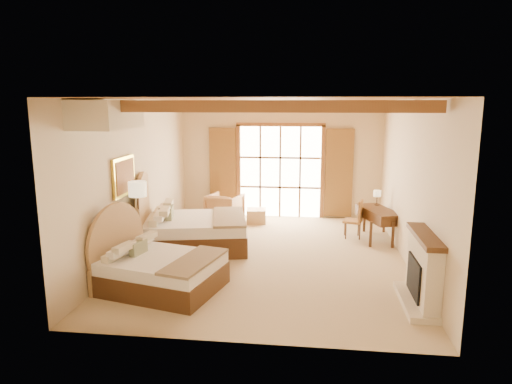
# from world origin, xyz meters

# --- Properties ---
(floor) EXTENTS (7.00, 7.00, 0.00)m
(floor) POSITION_xyz_m (0.00, 0.00, 0.00)
(floor) COLOR tan
(floor) RESTS_ON ground
(wall_back) EXTENTS (5.50, 0.00, 5.50)m
(wall_back) POSITION_xyz_m (0.00, 3.50, 1.60)
(wall_back) COLOR beige
(wall_back) RESTS_ON ground
(wall_left) EXTENTS (0.00, 7.00, 7.00)m
(wall_left) POSITION_xyz_m (-2.75, 0.00, 1.60)
(wall_left) COLOR beige
(wall_left) RESTS_ON ground
(wall_right) EXTENTS (0.00, 7.00, 7.00)m
(wall_right) POSITION_xyz_m (2.75, 0.00, 1.60)
(wall_right) COLOR beige
(wall_right) RESTS_ON ground
(ceiling) EXTENTS (7.00, 7.00, 0.00)m
(ceiling) POSITION_xyz_m (0.00, 0.00, 3.20)
(ceiling) COLOR #A96833
(ceiling) RESTS_ON ground
(ceiling_beams) EXTENTS (5.39, 4.60, 0.18)m
(ceiling_beams) POSITION_xyz_m (0.00, 0.00, 3.08)
(ceiling_beams) COLOR brown
(ceiling_beams) RESTS_ON ceiling
(french_doors) EXTENTS (3.95, 0.08, 2.60)m
(french_doors) POSITION_xyz_m (0.00, 3.44, 1.25)
(french_doors) COLOR white
(french_doors) RESTS_ON ground
(fireplace) EXTENTS (0.46, 1.40, 1.16)m
(fireplace) POSITION_xyz_m (2.60, -2.00, 0.51)
(fireplace) COLOR beige
(fireplace) RESTS_ON ground
(painting) EXTENTS (0.06, 0.95, 0.75)m
(painting) POSITION_xyz_m (-2.70, -0.75, 1.75)
(painting) COLOR yellow
(painting) RESTS_ON wall_left
(canopy_valance) EXTENTS (0.70, 1.40, 0.45)m
(canopy_valance) POSITION_xyz_m (-2.40, -2.00, 2.95)
(canopy_valance) COLOR beige
(canopy_valance) RESTS_ON ceiling
(bed_near) EXTENTS (2.23, 1.86, 1.25)m
(bed_near) POSITION_xyz_m (-1.79, -1.90, 0.38)
(bed_near) COLOR #472612
(bed_near) RESTS_ON floor
(bed_far) EXTENTS (2.56, 2.11, 1.48)m
(bed_far) POSITION_xyz_m (-1.82, 0.37, 0.45)
(bed_far) COLOR #472612
(bed_far) RESTS_ON floor
(nightstand) EXTENTS (0.62, 0.62, 0.62)m
(nightstand) POSITION_xyz_m (-2.50, -0.34, 0.31)
(nightstand) COLOR #472612
(nightstand) RESTS_ON floor
(floor_lamp) EXTENTS (0.35, 0.35, 1.63)m
(floor_lamp) POSITION_xyz_m (-2.50, -0.63, 1.39)
(floor_lamp) COLOR #37261A
(floor_lamp) RESTS_ON floor
(armchair) EXTENTS (1.01, 1.03, 0.77)m
(armchair) POSITION_xyz_m (-1.40, 2.60, 0.39)
(armchair) COLOR #AD7947
(armchair) RESTS_ON floor
(ottoman) EXTENTS (0.55, 0.55, 0.36)m
(ottoman) POSITION_xyz_m (-0.57, 2.68, 0.18)
(ottoman) COLOR tan
(ottoman) RESTS_ON floor
(desk) EXTENTS (0.98, 1.44, 0.72)m
(desk) POSITION_xyz_m (2.42, 1.53, 0.38)
(desk) COLOR #472612
(desk) RESTS_ON floor
(desk_chair) EXTENTS (0.50, 0.49, 0.90)m
(desk_chair) POSITION_xyz_m (1.87, 1.59, 0.28)
(desk_chair) COLOR #AB753E
(desk_chair) RESTS_ON floor
(desk_lamp) EXTENTS (0.18, 0.18, 0.36)m
(desk_lamp) POSITION_xyz_m (2.43, 1.97, 0.99)
(desk_lamp) COLOR #37261A
(desk_lamp) RESTS_ON desk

